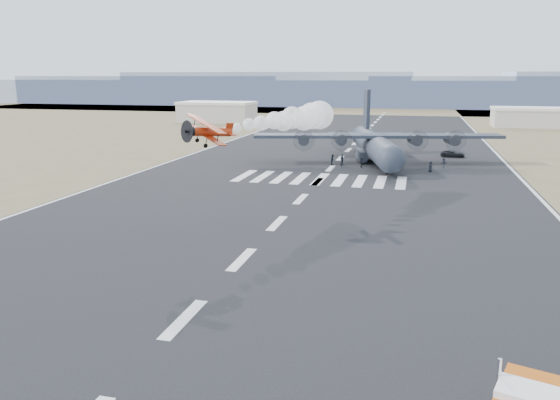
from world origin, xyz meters
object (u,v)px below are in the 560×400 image
at_px(crew_c, 444,163).
at_px(crew_f, 362,162).
at_px(support_vehicle, 453,154).
at_px(crew_e, 430,166).
at_px(hangar_left, 217,112).
at_px(crew_a, 342,159).
at_px(crew_g, 342,162).
at_px(transport_aircraft, 375,144).
at_px(aerobatic_biplane, 208,131).
at_px(crew_b, 333,160).
at_px(crew_h, 378,163).
at_px(crew_d, 382,163).
at_px(hangar_right, 528,117).

relative_size(crew_c, crew_f, 0.97).
bearing_deg(support_vehicle, crew_e, 170.53).
height_order(hangar_left, support_vehicle, hangar_left).
height_order(crew_a, crew_g, crew_a).
relative_size(transport_aircraft, crew_a, 24.09).
distance_m(aerobatic_biplane, crew_g, 45.12).
bearing_deg(crew_b, crew_a, -55.25).
bearing_deg(crew_h, crew_d, -157.10).
height_order(hangar_right, crew_c, hangar_right).
distance_m(support_vehicle, crew_h, 21.26).
distance_m(aerobatic_biplane, crew_e, 48.67).
bearing_deg(crew_c, hangar_left, -63.28).
distance_m(hangar_right, crew_b, 97.82).
bearing_deg(crew_d, transport_aircraft, -168.06).
bearing_deg(hangar_right, crew_c, -108.08).
bearing_deg(transport_aircraft, crew_f, -115.90).
relative_size(transport_aircraft, crew_c, 26.57).
relative_size(crew_a, crew_b, 0.97).
height_order(crew_b, crew_h, crew_b).
bearing_deg(support_vehicle, crew_a, 129.79).
bearing_deg(support_vehicle, hangar_right, -15.49).
xyz_separation_m(hangar_left, aerobatic_biplane, (46.92, -127.06, 6.75)).
bearing_deg(transport_aircraft, crew_g, -134.60).
bearing_deg(transport_aircraft, crew_c, -31.38).
bearing_deg(crew_f, support_vehicle, -69.77).
distance_m(aerobatic_biplane, crew_c, 54.09).
distance_m(crew_a, crew_g, 3.45).
bearing_deg(crew_d, crew_b, -96.84).
relative_size(crew_b, crew_d, 1.20).
distance_m(support_vehicle, crew_b, 25.76).
xyz_separation_m(crew_b, crew_c, (18.68, 1.92, -0.11)).
bearing_deg(hangar_right, crew_e, -108.43).
bearing_deg(crew_d, aerobatic_biplane, -21.12).
distance_m(crew_a, crew_d, 7.31).
bearing_deg(crew_f, aerobatic_biplane, 141.20).
bearing_deg(hangar_left, support_vehicle, -42.28).
xyz_separation_m(crew_b, crew_e, (16.44, -3.11, -0.05)).
bearing_deg(aerobatic_biplane, crew_a, 99.74).
height_order(hangar_left, crew_b, hangar_left).
height_order(transport_aircraft, support_vehicle, transport_aircraft).
distance_m(crew_a, crew_c, 17.27).
xyz_separation_m(crew_c, crew_f, (-13.54, -3.25, 0.02)).
bearing_deg(aerobatic_biplane, transport_aircraft, 94.70).
distance_m(crew_a, crew_h, 7.09).
relative_size(crew_d, crew_f, 0.93).
xyz_separation_m(support_vehicle, crew_e, (-4.41, -18.23, 0.25)).
height_order(crew_b, crew_c, crew_b).
distance_m(hangar_left, crew_e, 108.50).
bearing_deg(crew_b, transport_aircraft, -54.28).
bearing_deg(hangar_left, crew_h, -54.25).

